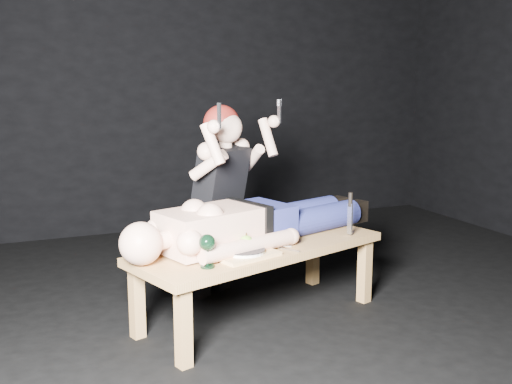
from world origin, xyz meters
TOP-DOWN VIEW (x-y plane):
  - ground at (0.00, 0.00)m, footprint 5.00×5.00m
  - back_wall at (0.00, 2.50)m, footprint 5.00×0.00m
  - table at (-0.34, 0.15)m, footprint 1.61×1.00m
  - lying_man at (-0.32, 0.24)m, footprint 1.72×0.98m
  - kneeling_woman at (-0.46, 0.65)m, footprint 0.96×0.99m
  - serving_tray at (-0.51, -0.04)m, footprint 0.40×0.34m
  - plate at (-0.51, -0.04)m, footprint 0.29×0.29m
  - apple at (-0.49, -0.03)m, footprint 0.07×0.07m
  - goblet at (-0.75, -0.15)m, footprint 0.11×0.11m
  - fork_flat at (-0.65, -0.12)m, footprint 0.11×0.14m
  - knife_flat at (-0.24, -0.02)m, footprint 0.10×0.14m
  - spoon_flat at (-0.26, 0.07)m, footprint 0.15×0.08m
  - carving_knife at (0.25, 0.12)m, footprint 0.04×0.05m

SIDE VIEW (x-z plane):
  - ground at x=0.00m, z-range 0.00..0.00m
  - table at x=-0.34m, z-range 0.00..0.45m
  - fork_flat at x=-0.65m, z-range 0.45..0.46m
  - knife_flat at x=-0.24m, z-range 0.45..0.46m
  - spoon_flat at x=-0.26m, z-range 0.45..0.46m
  - serving_tray at x=-0.51m, z-range 0.45..0.47m
  - plate at x=-0.51m, z-range 0.47..0.49m
  - apple at x=-0.49m, z-range 0.49..0.56m
  - goblet at x=-0.75m, z-range 0.45..0.62m
  - carving_knife at x=0.25m, z-range 0.45..0.72m
  - lying_man at x=-0.32m, z-range 0.45..0.74m
  - kneeling_woman at x=-0.46m, z-range 0.00..1.27m
  - back_wall at x=0.00m, z-range -1.00..4.00m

